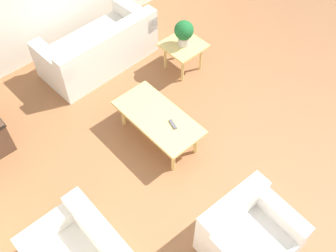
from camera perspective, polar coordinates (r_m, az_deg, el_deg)
ground_plane at (r=5.24m, az=6.25°, el=-2.49°), size 14.00×14.00×0.00m
sofa at (r=6.15m, az=-9.93°, el=10.94°), size 0.91×1.76×0.75m
armchair at (r=4.33m, az=11.47°, el=-15.36°), size 0.82×0.90×0.70m
coffee_table at (r=4.97m, az=-1.44°, el=1.05°), size 1.19×0.58×0.43m
side_table_plant at (r=5.91m, az=2.23°, el=11.28°), size 0.56×0.56×0.46m
potted_plant at (r=5.73m, az=2.33°, el=13.50°), size 0.28×0.28×0.40m
remote_control at (r=4.84m, az=0.71°, el=0.25°), size 0.16×0.08×0.02m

